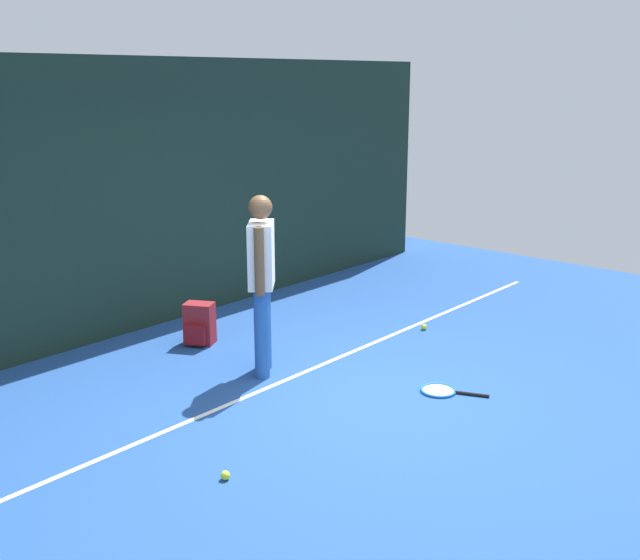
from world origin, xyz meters
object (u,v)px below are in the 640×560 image
tennis_player (262,274)px  tennis_ball_by_fence (225,475)px  tennis_racket (441,391)px  backpack (199,325)px  tennis_ball_near_player (424,327)px

tennis_player → tennis_ball_by_fence: tennis_player is taller
tennis_racket → backpack: 2.68m
tennis_player → backpack: size_ratio=3.86×
tennis_racket → tennis_ball_by_fence: bearing=58.8°
tennis_racket → tennis_player: bearing=1.7°
tennis_ball_near_player → backpack: bearing=141.6°
tennis_player → tennis_ball_by_fence: 2.20m
tennis_racket → backpack: bearing=-10.5°
tennis_ball_near_player → tennis_ball_by_fence: 3.72m
backpack → tennis_player: bearing=-34.8°
tennis_player → tennis_racket: bearing=-105.8°
backpack → tennis_ball_by_fence: size_ratio=6.67×
tennis_racket → tennis_ball_near_player: (1.34, 1.08, 0.02)m
tennis_ball_by_fence → tennis_player: bearing=37.5°
backpack → tennis_ball_near_player: backpack is taller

